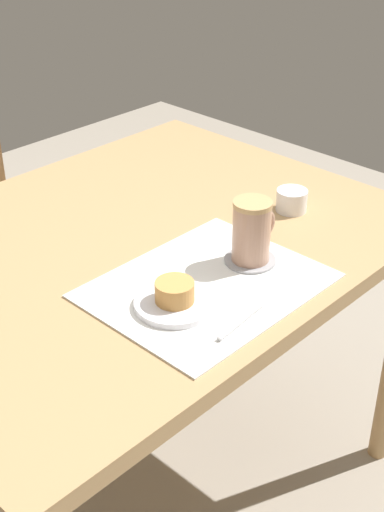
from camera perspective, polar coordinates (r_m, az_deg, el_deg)
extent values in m
cube|color=#9E9384|center=(1.99, -3.94, -17.91)|extent=(4.40, 4.40, 0.02)
cylinder|color=tan|center=(2.26, -1.21, 0.84)|extent=(0.05, 0.05, 0.71)
cube|color=tan|center=(1.52, -4.92, 0.78)|extent=(1.16, 0.89, 0.04)
cylinder|color=brown|center=(2.24, -9.37, -4.23)|extent=(0.04, 0.04, 0.42)
cylinder|color=brown|center=(2.50, -14.04, -0.76)|extent=(0.04, 0.04, 0.42)
cube|color=white|center=(1.34, 1.23, -2.36)|extent=(0.42, 0.34, 0.00)
cylinder|color=white|center=(1.28, -1.38, -3.80)|extent=(0.15, 0.15, 0.01)
cylinder|color=tan|center=(1.27, -1.40, -2.86)|extent=(0.07, 0.07, 0.04)
cylinder|color=#99999E|center=(1.42, 4.66, -0.32)|extent=(0.10, 0.10, 0.00)
cylinder|color=tan|center=(1.39, 4.77, 1.84)|extent=(0.07, 0.07, 0.12)
cylinder|color=tan|center=(1.36, 4.88, 4.19)|extent=(0.08, 0.08, 0.01)
torus|color=tan|center=(1.41, 5.80, 2.48)|extent=(0.06, 0.01, 0.06)
cylinder|color=silver|center=(1.24, 3.92, -5.22)|extent=(0.13, 0.02, 0.01)
cylinder|color=white|center=(1.62, 7.98, 4.43)|extent=(0.07, 0.07, 0.05)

